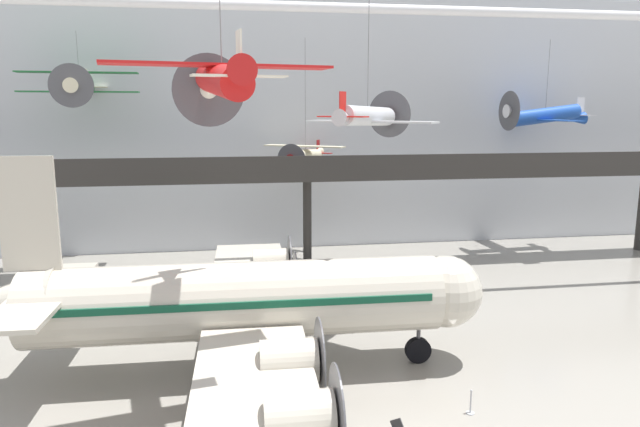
% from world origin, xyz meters
% --- Properties ---
extents(hangar_back_wall, '(140.00, 3.00, 22.50)m').
position_xyz_m(hangar_back_wall, '(0.00, 35.12, 11.25)').
color(hangar_back_wall, silver).
rests_on(hangar_back_wall, ground).
extents(mezzanine_walkway, '(110.00, 3.20, 9.09)m').
position_xyz_m(mezzanine_walkway, '(0.00, 26.88, 7.46)').
color(mezzanine_walkway, '#2D2B28').
rests_on(mezzanine_walkway, ground).
extents(ceiling_truss_beam, '(120.00, 0.60, 0.60)m').
position_xyz_m(ceiling_truss_beam, '(0.00, 19.05, 18.73)').
color(ceiling_truss_beam, silver).
extents(airliner_silver_main, '(24.86, 28.28, 10.61)m').
position_xyz_m(airliner_silver_main, '(-6.05, 8.80, 3.65)').
color(airliner_silver_main, beige).
rests_on(airliner_silver_main, ground).
extents(suspended_plane_blue_trainer, '(7.84, 9.59, 7.69)m').
position_xyz_m(suspended_plane_blue_trainer, '(21.32, 29.67, 11.97)').
color(suspended_plane_blue_trainer, '#1E4CAD').
extents(suspended_plane_cream_biplane, '(6.52, 5.96, 10.90)m').
position_xyz_m(suspended_plane_cream_biplane, '(0.17, 30.20, 8.79)').
color(suspended_plane_cream_biplane, beige).
extents(suspended_plane_silver_racer, '(6.14, 5.97, 7.37)m').
position_xyz_m(suspended_plane_silver_racer, '(0.94, 11.58, 12.21)').
color(suspended_plane_silver_racer, silver).
extents(suspended_plane_green_biplane, '(8.88, 7.23, 5.77)m').
position_xyz_m(suspended_plane_green_biplane, '(-17.40, 30.23, 14.39)').
color(suspended_plane_green_biplane, '#1E6B33').
extents(suspended_plane_red_highwing, '(8.80, 7.27, 6.59)m').
position_xyz_m(suspended_plane_red_highwing, '(-6.27, 4.95, 13.71)').
color(suspended_plane_red_highwing, red).
extents(stanchion_barrier, '(0.36, 0.36, 1.08)m').
position_xyz_m(stanchion_barrier, '(3.61, 3.53, 0.33)').
color(stanchion_barrier, '#B2B5BA').
rests_on(stanchion_barrier, ground).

